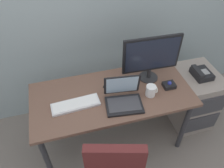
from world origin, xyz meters
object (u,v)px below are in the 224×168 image
file_cabinet (192,98)px  keyboard (76,104)px  laptop (123,97)px  trackball_mouse (169,85)px  monitor_main (151,56)px  cell_phone (109,83)px  coffee_mug (151,91)px  desk_phone (201,73)px

file_cabinet → keyboard: keyboard is taller
laptop → keyboard: bearing=170.4°
trackball_mouse → monitor_main: bearing=128.9°
monitor_main → cell_phone: (-0.39, 0.02, -0.25)m
file_cabinet → cell_phone: bearing=175.5°
cell_phone → laptop: bearing=-44.3°
file_cabinet → cell_phone: size_ratio=4.75×
coffee_mug → cell_phone: 0.41m
monitor_main → laptop: 0.45m
monitor_main → laptop: (-0.33, -0.23, -0.20)m
laptop → coffee_mug: laptop is taller
desk_phone → keyboard: size_ratio=0.48×
laptop → desk_phone: bearing=10.8°
coffee_mug → cell_phone: bearing=143.2°
coffee_mug → monitor_main: bearing=72.3°
desk_phone → monitor_main: bearing=173.1°
cell_phone → file_cabinet: bearing=27.8°
file_cabinet → coffee_mug: (-0.62, -0.17, 0.44)m
trackball_mouse → coffee_mug: size_ratio=1.07×
laptop → coffee_mug: 0.26m
file_cabinet → trackball_mouse: (-0.42, -0.12, 0.41)m
monitor_main → keyboard: 0.79m
keyboard → coffee_mug: size_ratio=4.07×
monitor_main → trackball_mouse: (0.14, -0.17, -0.23)m
file_cabinet → desk_phone: bearing=-116.8°
file_cabinet → desk_phone: 0.37m
coffee_mug → keyboard: bearing=175.5°
coffee_mug → laptop: bearing=-176.5°
monitor_main → trackball_mouse: monitor_main is taller
desk_phone → trackball_mouse: bearing=-166.1°
file_cabinet → monitor_main: monitor_main is taller
desk_phone → monitor_main: size_ratio=0.38×
file_cabinet → coffee_mug: coffee_mug is taller
trackball_mouse → coffee_mug: 0.21m
laptop → monitor_main: bearing=35.2°
desk_phone → trackball_mouse: trackball_mouse is taller
file_cabinet → trackball_mouse: trackball_mouse is taller
laptop → coffee_mug: size_ratio=3.33×
keyboard → coffee_mug: coffee_mug is taller
file_cabinet → monitor_main: bearing=174.9°
trackball_mouse → cell_phone: (-0.53, 0.19, -0.02)m
cell_phone → keyboard: bearing=-118.7°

